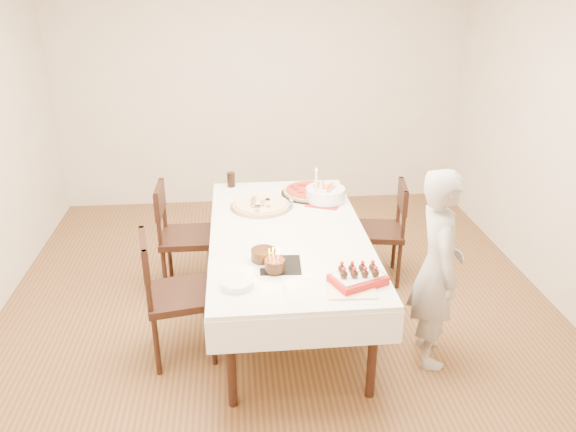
{
  "coord_description": "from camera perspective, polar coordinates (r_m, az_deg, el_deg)",
  "views": [
    {
      "loc": [
        -0.3,
        -3.73,
        2.53
      ],
      "look_at": [
        0.06,
        0.0,
        0.88
      ],
      "focal_mm": 35.0,
      "sensor_mm": 36.0,
      "label": 1
    }
  ],
  "objects": [
    {
      "name": "taper_candle",
      "position": [
        4.57,
        2.86,
        3.02
      ],
      "size": [
        0.08,
        0.08,
        0.33
      ],
      "primitive_type": "cylinder",
      "rotation": [
        0.0,
        0.0,
        0.07
      ],
      "color": "white",
      "rests_on": "dining_table"
    },
    {
      "name": "pizza_white",
      "position": [
        4.57,
        -2.76,
        1.1
      ],
      "size": [
        0.53,
        0.53,
        0.04
      ],
      "primitive_type": "cylinder",
      "rotation": [
        0.0,
        0.0,
        0.04
      ],
      "color": "beige",
      "rests_on": "dining_table"
    },
    {
      "name": "cake_board",
      "position": [
        3.7,
        -0.79,
        -5.03
      ],
      "size": [
        0.28,
        0.28,
        0.01
      ],
      "primitive_type": "cube",
      "rotation": [
        0.0,
        0.0,
        -0.06
      ],
      "color": "black",
      "rests_on": "dining_table"
    },
    {
      "name": "dining_table",
      "position": [
        4.33,
        0.0,
        -6.09
      ],
      "size": [
        1.4,
        2.27,
        0.75
      ],
      "primitive_type": "cube",
      "rotation": [
        0.0,
        0.0,
        -0.13
      ],
      "color": "white",
      "rests_on": "floor"
    },
    {
      "name": "birthday_cake",
      "position": [
        3.58,
        -1.36,
        -4.53
      ],
      "size": [
        0.14,
        0.14,
        0.14
      ],
      "primitive_type": "cylinder",
      "rotation": [
        0.0,
        0.0,
        -0.09
      ],
      "color": "#311B0D",
      "rests_on": "dining_table"
    },
    {
      "name": "red_placemat",
      "position": [
        4.68,
        3.7,
        1.35
      ],
      "size": [
        0.35,
        0.35,
        0.01
      ],
      "primitive_type": "cube",
      "rotation": [
        0.0,
        0.0,
        -0.4
      ],
      "color": "#B21E1E",
      "rests_on": "dining_table"
    },
    {
      "name": "person",
      "position": [
        3.88,
        14.93,
        -5.21
      ],
      "size": [
        0.39,
        0.55,
        1.41
      ],
      "primitive_type": "imported",
      "rotation": [
        0.0,
        0.0,
        1.46
      ],
      "color": "#A19D98",
      "rests_on": "floor"
    },
    {
      "name": "wall_front",
      "position": [
        1.73,
        6.45,
        -19.45
      ],
      "size": [
        4.5,
        0.04,
        2.7
      ],
      "primitive_type": "cube",
      "color": "beige",
      "rests_on": "floor"
    },
    {
      "name": "box_lid",
      "position": [
        3.44,
        6.45,
        -7.62
      ],
      "size": [
        0.31,
        0.21,
        0.02
      ],
      "primitive_type": "cube",
      "rotation": [
        0.0,
        0.0,
        -0.06
      ],
      "color": "beige",
      "rests_on": "dining_table"
    },
    {
      "name": "pizza_pepperoni",
      "position": [
        4.85,
        2.25,
        2.5
      ],
      "size": [
        0.65,
        0.65,
        0.04
      ],
      "primitive_type": "cylinder",
      "rotation": [
        0.0,
        0.0,
        -0.38
      ],
      "color": "red",
      "rests_on": "dining_table"
    },
    {
      "name": "floor",
      "position": [
        4.52,
        -0.72,
        -10.28
      ],
      "size": [
        5.0,
        5.0,
        0.0
      ],
      "primitive_type": "plane",
      "color": "#57351D",
      "rests_on": "ground"
    },
    {
      "name": "layer_cake",
      "position": [
        3.73,
        -2.52,
        -4.03
      ],
      "size": [
        0.22,
        0.22,
        0.09
      ],
      "primitive_type": "cylinder",
      "rotation": [
        0.0,
        0.0,
        -0.03
      ],
      "color": "#311C0C",
      "rests_on": "dining_table"
    },
    {
      "name": "chair_left_savory",
      "position": [
        4.78,
        -10.17,
        -2.12
      ],
      "size": [
        0.48,
        0.48,
        0.94
      ],
      "primitive_type": null,
      "rotation": [
        0.0,
        0.0,
        3.14
      ],
      "color": "black",
      "rests_on": "floor"
    },
    {
      "name": "chair_right_savory",
      "position": [
        4.92,
        9.08,
        -1.55
      ],
      "size": [
        0.53,
        0.53,
        0.9
      ],
      "primitive_type": null,
      "rotation": [
        0.0,
        0.0,
        -0.16
      ],
      "color": "black",
      "rests_on": "floor"
    },
    {
      "name": "wall_back",
      "position": [
        6.35,
        -2.74,
        13.06
      ],
      "size": [
        4.5,
        0.04,
        2.7
      ],
      "primitive_type": "cube",
      "color": "beige",
      "rests_on": "floor"
    },
    {
      "name": "chair_left_dessert",
      "position": [
        3.97,
        -10.96,
        -7.92
      ],
      "size": [
        0.57,
        0.57,
        0.95
      ],
      "primitive_type": null,
      "rotation": [
        0.0,
        0.0,
        3.33
      ],
      "color": "black",
      "rests_on": "floor"
    },
    {
      "name": "pasta_bowl",
      "position": [
        4.69,
        3.82,
        2.24
      ],
      "size": [
        0.35,
        0.35,
        0.1
      ],
      "primitive_type": "cylinder",
      "rotation": [
        0.0,
        0.0,
        0.07
      ],
      "color": "white",
      "rests_on": "dining_table"
    },
    {
      "name": "china_plate",
      "position": [
        3.54,
        -5.36,
        -6.49
      ],
      "size": [
        0.23,
        0.23,
        0.01
      ],
      "primitive_type": "cylinder",
      "rotation": [
        0.0,
        0.0,
        0.32
      ],
      "color": "white",
      "rests_on": "dining_table"
    },
    {
      "name": "strawberry_box",
      "position": [
        3.5,
        7.12,
        -6.25
      ],
      "size": [
        0.38,
        0.32,
        0.08
      ],
      "primitive_type": null,
      "rotation": [
        0.0,
        0.0,
        0.4
      ],
      "color": "#AF1714",
      "rests_on": "dining_table"
    },
    {
      "name": "shaker_pair",
      "position": [
        4.55,
        0.36,
        1.31
      ],
      "size": [
        0.08,
        0.08,
        0.09
      ],
      "primitive_type": null,
      "rotation": [
        0.0,
        0.0,
        0.07
      ],
      "color": "white",
      "rests_on": "dining_table"
    },
    {
      "name": "plate_stack",
      "position": [
        3.47,
        -5.21,
        -6.82
      ],
      "size": [
        0.26,
        0.26,
        0.04
      ],
      "primitive_type": "cylinder",
      "rotation": [
        0.0,
        0.0,
        0.3
      ],
      "color": "white",
      "rests_on": "dining_table"
    },
    {
      "name": "cola_glass",
      "position": [
        5.02,
        -5.8,
        3.7
      ],
      "size": [
        0.09,
        0.09,
        0.13
      ],
      "primitive_type": "cylinder",
      "rotation": [
        0.0,
        0.0,
        0.36
      ],
      "color": "black",
      "rests_on": "dining_table"
    }
  ]
}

